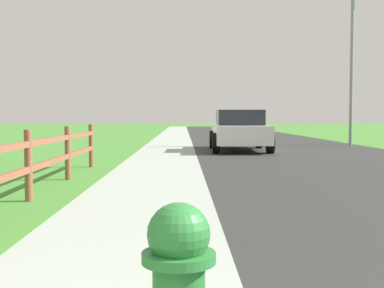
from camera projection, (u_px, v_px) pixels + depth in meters
name	position (u px, v px, depth m)	size (l,w,h in m)	color
ground_plane	(191.00, 140.00, 25.23)	(120.00, 120.00, 0.00)	#468733
road_asphalt	(255.00, 139.00, 27.29)	(7.00, 66.00, 0.01)	#2F2F2F
curb_concrete	(135.00, 139.00, 27.18)	(6.00, 66.00, 0.01)	#A5AFA4
grass_verge	(108.00, 139.00, 27.15)	(5.00, 66.00, 0.00)	#468733
parked_suv_white	(239.00, 130.00, 17.70)	(2.06, 4.52, 1.43)	white
street_lamp	(355.00, 51.00, 20.28)	(1.17, 0.20, 6.53)	gray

